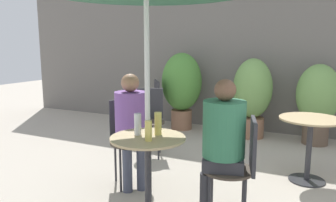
% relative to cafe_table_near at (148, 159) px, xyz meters
% --- Properties ---
extents(storefront_wall, '(10.00, 0.06, 3.00)m').
position_rel_cafe_table_near_xyz_m(storefront_wall, '(0.24, 3.39, 0.98)').
color(storefront_wall, slate).
rests_on(storefront_wall, ground_plane).
extents(cafe_table_near, '(0.65, 0.65, 0.71)m').
position_rel_cafe_table_near_xyz_m(cafe_table_near, '(0.00, 0.00, 0.00)').
color(cafe_table_near, '#2D2D33').
rests_on(cafe_table_near, ground_plane).
extents(cafe_table_far, '(0.66, 0.66, 0.71)m').
position_rel_cafe_table_near_xyz_m(cafe_table_far, '(1.23, 1.40, 0.01)').
color(cafe_table_far, '#2D2D33').
rests_on(cafe_table_far, ground_plane).
extents(bistro_chair_0, '(0.47, 0.45, 0.90)m').
position_rel_cafe_table_near_xyz_m(bistro_chair_0, '(0.75, 0.20, 0.03)').
color(bistro_chair_0, '#42382D').
rests_on(bistro_chair_0, ground_plane).
extents(bistro_chair_1, '(0.49, 0.49, 0.90)m').
position_rel_cafe_table_near_xyz_m(bistro_chair_1, '(-0.55, 0.55, 0.03)').
color(bistro_chair_1, '#42382D').
rests_on(bistro_chair_1, ground_plane).
extents(bistro_chair_2, '(0.49, 0.49, 0.90)m').
position_rel_cafe_table_near_xyz_m(bistro_chair_2, '(-1.29, 2.43, 0.03)').
color(bistro_chair_2, '#42382D').
rests_on(bistro_chair_2, ground_plane).
extents(bistro_chair_3, '(0.47, 0.48, 0.90)m').
position_rel_cafe_table_near_xyz_m(bistro_chair_3, '(-0.80, 1.47, 0.03)').
color(bistro_chair_3, '#42382D').
rests_on(bistro_chair_3, ground_plane).
extents(seated_person_0, '(0.40, 0.37, 1.22)m').
position_rel_cafe_table_near_xyz_m(seated_person_0, '(0.60, 0.16, 0.21)').
color(seated_person_0, '#2D2D33').
rests_on(seated_person_0, ground_plane).
extents(seated_person_1, '(0.42, 0.42, 1.20)m').
position_rel_cafe_table_near_xyz_m(seated_person_1, '(-0.44, 0.44, 0.20)').
color(seated_person_1, '#42475B').
rests_on(seated_person_1, ground_plane).
extents(beer_glass_0, '(0.06, 0.06, 0.19)m').
position_rel_cafe_table_near_xyz_m(beer_glass_0, '(-0.11, 0.02, 0.29)').
color(beer_glass_0, silver).
rests_on(beer_glass_0, cafe_table_near).
extents(beer_glass_1, '(0.06, 0.06, 0.17)m').
position_rel_cafe_table_near_xyz_m(beer_glass_1, '(0.06, -0.10, 0.28)').
color(beer_glass_1, '#DBC65B').
rests_on(beer_glass_1, cafe_table_near).
extents(beer_glass_2, '(0.06, 0.06, 0.20)m').
position_rel_cafe_table_near_xyz_m(beer_glass_2, '(0.05, 0.10, 0.29)').
color(beer_glass_2, '#DBC65B').
rests_on(beer_glass_2, cafe_table_near).
extents(potted_plant_0, '(0.71, 0.71, 1.36)m').
position_rel_cafe_table_near_xyz_m(potted_plant_0, '(-0.94, 2.92, 0.27)').
color(potted_plant_0, '#93664C').
rests_on(potted_plant_0, ground_plane).
extents(potted_plant_1, '(0.62, 0.62, 1.28)m').
position_rel_cafe_table_near_xyz_m(potted_plant_1, '(0.30, 2.93, 0.20)').
color(potted_plant_1, '#93664C').
rests_on(potted_plant_1, ground_plane).
extents(potted_plant_2, '(0.63, 0.63, 1.22)m').
position_rel_cafe_table_near_xyz_m(potted_plant_2, '(1.26, 2.95, 0.18)').
color(potted_plant_2, brown).
rests_on(potted_plant_2, ground_plane).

